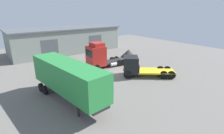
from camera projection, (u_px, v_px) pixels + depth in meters
ground_plane at (118, 74)px, 25.17m from camera, size 60.00×60.00×0.00m
warehouse_building at (66, 40)px, 38.09m from camera, size 23.00×8.83×5.20m
tractor_unit_red at (99, 56)px, 27.20m from camera, size 6.49×2.83×4.09m
container_trailer_green at (68, 77)px, 16.83m from camera, size 3.61×10.32×4.07m
flatbed_truck_black at (138, 67)px, 24.06m from camera, size 6.90×6.27×2.74m
gravel_pile at (129, 53)px, 33.93m from camera, size 3.15×3.15×1.50m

